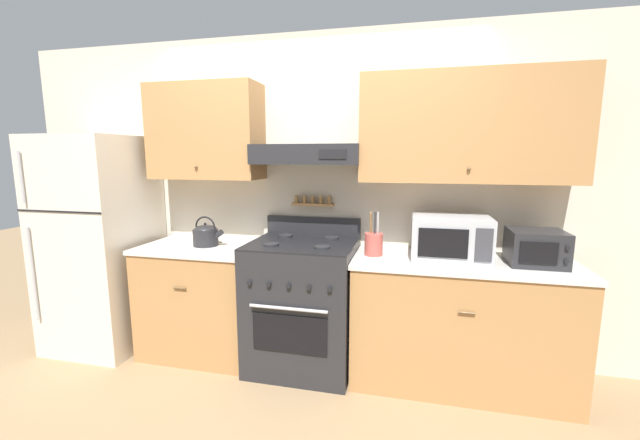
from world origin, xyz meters
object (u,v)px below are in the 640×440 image
Objects in this scene: refrigerator at (101,243)px; toaster_oven at (536,247)px; tea_kettle at (206,235)px; microwave at (450,238)px; utensil_crock at (374,244)px; stove_range at (303,304)px.

toaster_oven is (3.33, 0.05, 0.13)m from refrigerator.
microwave is at bearing 0.55° from tea_kettle.
microwave is (1.85, 0.02, 0.06)m from tea_kettle.
utensil_crock is (1.33, 0.00, -0.00)m from tea_kettle.
toaster_oven is at bearing 0.61° from stove_range.
refrigerator is 2.80m from microwave.
utensil_crock is 0.93× the size of toaster_oven.
utensil_crock reaches higher than microwave.
utensil_crock is 1.06m from toaster_oven.
tea_kettle is 0.75× the size of toaster_oven.
toaster_oven is at bearing 0.89° from refrigerator.
refrigerator is 3.33m from toaster_oven.
refrigerator is 0.96m from tea_kettle.
toaster_oven reaches higher than stove_range.
toaster_oven is (2.38, -0.00, 0.03)m from tea_kettle.
utensil_crock is at bearing 2.02° from stove_range.
stove_range is 1.80m from refrigerator.
stove_range is at bearing -179.39° from toaster_oven.
utensil_crock is at bearing 179.91° from toaster_oven.
tea_kettle is at bearing 3.22° from refrigerator.
refrigerator reaches higher than stove_range.
refrigerator is at bearing -178.66° from utensil_crock.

